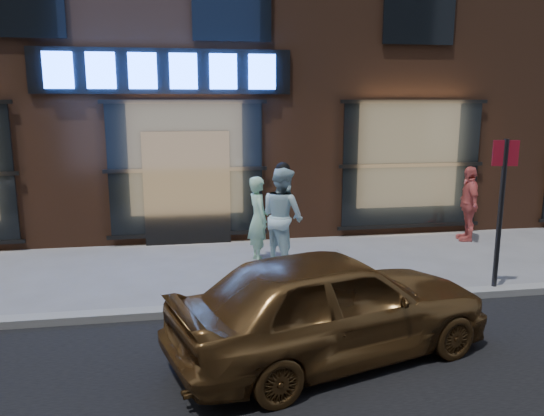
{
  "coord_description": "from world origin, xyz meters",
  "views": [
    {
      "loc": [
        -0.03,
        -7.25,
        3.03
      ],
      "look_at": [
        1.43,
        1.6,
        1.2
      ],
      "focal_mm": 35.0,
      "sensor_mm": 36.0,
      "label": 1
    }
  ],
  "objects_px": {
    "man_cap": "(283,216)",
    "sign_post": "(501,202)",
    "man_bowtie": "(258,219)",
    "passerby": "(468,204)",
    "gold_sedan": "(332,304)"
  },
  "relations": [
    {
      "from": "man_cap",
      "to": "gold_sedan",
      "type": "xyz_separation_m",
      "value": [
        -0.09,
        -3.7,
        -0.26
      ]
    },
    {
      "from": "sign_post",
      "to": "passerby",
      "type": "bearing_deg",
      "value": 78.25
    },
    {
      "from": "man_cap",
      "to": "gold_sedan",
      "type": "relative_size",
      "value": 0.47
    },
    {
      "from": "man_bowtie",
      "to": "man_cap",
      "type": "xyz_separation_m",
      "value": [
        0.41,
        -0.29,
        0.1
      ]
    },
    {
      "from": "sign_post",
      "to": "man_bowtie",
      "type": "bearing_deg",
      "value": 156.32
    },
    {
      "from": "sign_post",
      "to": "gold_sedan",
      "type": "bearing_deg",
      "value": -142.1
    },
    {
      "from": "passerby",
      "to": "gold_sedan",
      "type": "xyz_separation_m",
      "value": [
        -4.42,
        -4.78,
        -0.15
      ]
    },
    {
      "from": "passerby",
      "to": "sign_post",
      "type": "distance_m",
      "value": 3.44
    },
    {
      "from": "man_bowtie",
      "to": "passerby",
      "type": "xyz_separation_m",
      "value": [
        4.74,
        0.79,
        -0.0
      ]
    },
    {
      "from": "gold_sedan",
      "to": "sign_post",
      "type": "relative_size",
      "value": 1.59
    },
    {
      "from": "man_bowtie",
      "to": "man_cap",
      "type": "relative_size",
      "value": 0.89
    },
    {
      "from": "man_cap",
      "to": "passerby",
      "type": "bearing_deg",
      "value": -105.61
    },
    {
      "from": "man_cap",
      "to": "sign_post",
      "type": "xyz_separation_m",
      "value": [
        3.06,
        -2.05,
        0.56
      ]
    },
    {
      "from": "man_cap",
      "to": "sign_post",
      "type": "height_order",
      "value": "sign_post"
    },
    {
      "from": "sign_post",
      "to": "man_cap",
      "type": "bearing_deg",
      "value": 156.44
    }
  ]
}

